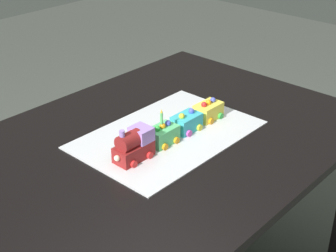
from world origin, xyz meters
TOP-DOWN VIEW (x-y plane):
  - dining_table at (0.00, 0.00)m, footprint 1.40×1.00m
  - cake_board at (0.04, -0.01)m, footprint 0.60×0.40m
  - cake_locomotive at (-0.14, -0.03)m, footprint 0.14×0.08m
  - cake_car_caboose_mint_green at (-0.02, -0.03)m, footprint 0.10×0.08m
  - cake_car_hopper_turquoise at (0.10, -0.03)m, footprint 0.10×0.08m
  - cake_car_flatbed_lemon at (0.22, -0.03)m, footprint 0.10×0.08m
  - birthday_candle at (-0.02, -0.03)m, footprint 0.01×0.01m

SIDE VIEW (x-z plane):
  - dining_table at x=0.00m, z-range 0.26..1.00m
  - cake_board at x=0.04m, z-range 0.74..0.74m
  - cake_car_hopper_turquoise at x=0.10m, z-range 0.74..0.81m
  - cake_car_caboose_mint_green at x=-0.02m, z-range 0.74..0.81m
  - cake_car_flatbed_lemon at x=0.22m, z-range 0.74..0.81m
  - cake_locomotive at x=-0.14m, z-range 0.73..0.85m
  - birthday_candle at x=-0.02m, z-range 0.81..0.87m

